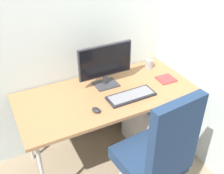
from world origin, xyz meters
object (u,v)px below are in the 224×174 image
office_chair (157,155)px  notebook (166,79)px  mouse (96,110)px  pen_holder (149,64)px  keyboard (131,96)px  monitor (105,63)px  filing_cabinet (150,121)px

office_chair → notebook: office_chair is taller
office_chair → mouse: size_ratio=14.02×
office_chair → pen_holder: office_chair is taller
office_chair → keyboard: (0.08, 0.52, 0.18)m
monitor → keyboard: monitor is taller
filing_cabinet → monitor: bearing=156.6°
monitor → pen_holder: size_ratio=2.94×
monitor → pen_holder: 0.56m
notebook → office_chair: bearing=-128.4°
office_chair → notebook: bearing=50.2°
office_chair → monitor: size_ratio=2.30×
filing_cabinet → notebook: bearing=-2.2°
filing_cabinet → monitor: (-0.41, 0.18, 0.67)m
keyboard → mouse: bearing=-171.7°
filing_cabinet → keyboard: bearing=-161.3°
keyboard → notebook: 0.45m
office_chair → pen_holder: (0.50, 0.89, 0.21)m
mouse → notebook: (0.79, 0.15, -0.01)m
filing_cabinet → pen_holder: bearing=65.5°
filing_cabinet → keyboard: size_ratio=1.39×
keyboard → pen_holder: (0.42, 0.37, 0.04)m
office_chair → filing_cabinet: bearing=58.7°
notebook → pen_holder: bearing=94.7°
filing_cabinet → notebook: 0.48m
keyboard → mouse: size_ratio=5.17×
office_chair → keyboard: 0.56m
filing_cabinet → keyboard: (-0.30, -0.10, 0.47)m
filing_cabinet → mouse: mouse is taller
notebook → filing_cabinet: bearing=179.2°
pen_holder → monitor: bearing=-170.8°
keyboard → pen_holder: pen_holder is taller
mouse → office_chair: bearing=-79.6°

